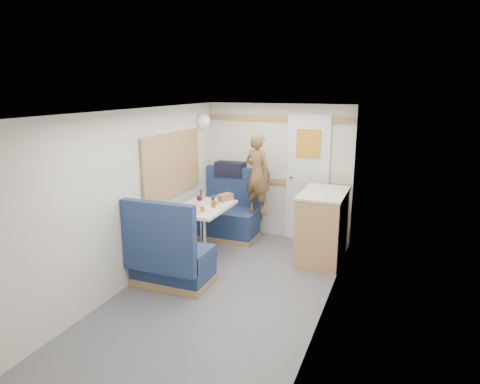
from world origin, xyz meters
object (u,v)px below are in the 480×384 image
at_px(bench_far, 229,218).
at_px(tumbler_mid, 202,194).
at_px(dinette_table, 203,218).
at_px(dome_light, 203,121).
at_px(tray, 202,211).
at_px(wine_glass, 200,199).
at_px(duffel_bag, 230,169).
at_px(pepper_grinder, 213,201).
at_px(bread_loaf, 225,197).
at_px(person, 258,174).
at_px(tumbler_right, 215,199).
at_px(beer_glass, 213,204).
at_px(cheese_block, 196,211).
at_px(salt_grinder, 198,205).
at_px(tumbler_left, 176,207).
at_px(galley_counter, 322,225).
at_px(orange_fruit, 202,209).
at_px(bench_near, 170,261).

distance_m(bench_far, tumbler_mid, 0.71).
bearing_deg(dinette_table, dome_light, 114.65).
relative_size(tray, wine_glass, 1.97).
bearing_deg(bench_far, duffel_bag, 106.51).
xyz_separation_m(pepper_grinder, bread_loaf, (0.07, 0.25, -0.00)).
relative_size(dinette_table, person, 0.80).
distance_m(dome_light, tumbler_right, 1.26).
bearing_deg(dome_light, beer_glass, -57.37).
height_order(cheese_block, salt_grinder, salt_grinder).
bearing_deg(duffel_bag, tumbler_right, -81.41).
relative_size(dinette_table, tumbler_left, 9.15).
relative_size(galley_counter, person, 0.80).
relative_size(person, tumbler_right, 9.96).
relative_size(dinette_table, bench_far, 0.88).
bearing_deg(salt_grinder, orange_fruit, -46.82).
xyz_separation_m(dinette_table, pepper_grinder, (0.09, 0.13, 0.20)).
relative_size(pepper_grinder, bread_loaf, 0.46).
relative_size(dome_light, tumbler_left, 1.99).
relative_size(tray, tumbler_left, 3.29).
relative_size(tumbler_left, tumbler_right, 0.87).
xyz_separation_m(duffel_bag, tumbler_mid, (-0.11, -0.75, -0.23)).
relative_size(dome_light, wine_glass, 1.19).
distance_m(tray, bread_loaf, 0.59).
distance_m(dome_light, salt_grinder, 1.43).
height_order(dinette_table, salt_grinder, salt_grinder).
relative_size(dinette_table, wine_glass, 5.48).
xyz_separation_m(dinette_table, orange_fruit, (0.12, -0.26, 0.21)).
relative_size(tray, beer_glass, 3.63).
bearing_deg(dinette_table, tumbler_right, 67.10).
height_order(tray, bread_loaf, bread_loaf).
height_order(bench_far, dome_light, dome_light).
height_order(galley_counter, tray, galley_counter).
bearing_deg(wine_glass, dome_light, 112.64).
bearing_deg(salt_grinder, wine_glass, 63.55).
bearing_deg(orange_fruit, beer_glass, 83.20).
distance_m(wine_glass, pepper_grinder, 0.24).
bearing_deg(beer_glass, dome_light, 122.63).
bearing_deg(salt_grinder, bench_far, 89.27).
distance_m(dome_light, pepper_grinder, 1.31).
height_order(tumbler_left, tumbler_right, tumbler_right).
xyz_separation_m(orange_fruit, salt_grinder, (-0.14, 0.15, -0.01)).
height_order(bench_near, galley_counter, bench_near).
distance_m(bench_far, bread_loaf, 0.69).
xyz_separation_m(person, tray, (-0.37, -1.04, -0.30)).
distance_m(dinette_table, beer_glass, 0.25).
xyz_separation_m(bench_far, bench_near, (0.00, -1.73, 0.00)).
bearing_deg(beer_glass, galley_counter, 22.81).
xyz_separation_m(galley_counter, person, (-1.00, 0.27, 0.56)).
relative_size(dinette_table, cheese_block, 8.42).
bearing_deg(pepper_grinder, tumbler_left, -125.28).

